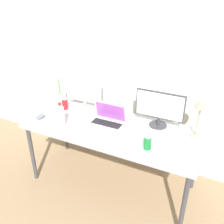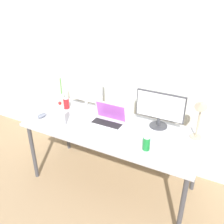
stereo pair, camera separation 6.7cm
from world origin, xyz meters
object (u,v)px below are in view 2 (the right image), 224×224
(soda_can_by_laptop, at_px, (146,143))
(monitor_left, at_px, (85,89))
(monitor_center, at_px, (160,108))
(laptop_silver, at_px, (109,119))
(keyboard_main, at_px, (173,158))
(water_bottle, at_px, (61,115))
(soda_can_near_keyboard, at_px, (66,103))
(bamboo_vase, at_px, (62,98))
(desk_lamp, at_px, (200,113))
(mouse_by_keyboard, at_px, (42,116))
(work_desk, at_px, (112,132))

(soda_can_by_laptop, bearing_deg, monitor_left, 154.06)
(monitor_center, relative_size, laptop_silver, 1.38)
(monitor_left, relative_size, monitor_center, 0.92)
(keyboard_main, relative_size, water_bottle, 1.44)
(monitor_center, distance_m, soda_can_near_keyboard, 1.10)
(soda_can_near_keyboard, distance_m, bamboo_vase, 0.13)
(monitor_left, distance_m, desk_lamp, 1.27)
(monitor_left, xyz_separation_m, mouse_by_keyboard, (-0.31, -0.41, -0.22))
(monitor_center, xyz_separation_m, keyboard_main, (0.28, -0.45, -0.20))
(monitor_left, height_order, laptop_silver, monitor_left)
(laptop_silver, bearing_deg, monitor_left, 154.44)
(monitor_left, xyz_separation_m, monitor_center, (0.88, -0.01, -0.03))
(laptop_silver, relative_size, water_bottle, 1.31)
(keyboard_main, xyz_separation_m, bamboo_vase, (-1.48, 0.43, 0.07))
(mouse_by_keyboard, distance_m, bamboo_vase, 0.38)
(water_bottle, distance_m, desk_lamp, 1.33)
(mouse_by_keyboard, distance_m, soda_can_near_keyboard, 0.32)
(work_desk, distance_m, water_bottle, 0.54)
(soda_can_by_laptop, bearing_deg, desk_lamp, 44.93)
(laptop_silver, bearing_deg, soda_can_near_keyboard, 172.41)
(work_desk, xyz_separation_m, soda_can_by_laptop, (0.44, -0.19, 0.12))
(work_desk, bearing_deg, bamboo_vase, 164.73)
(monitor_left, xyz_separation_m, soda_can_by_laptop, (0.91, -0.44, -0.17))
(keyboard_main, xyz_separation_m, soda_can_near_keyboard, (-1.37, 0.35, 0.05))
(bamboo_vase, bearing_deg, monitor_left, 7.50)
(water_bottle, relative_size, soda_can_near_keyboard, 2.17)
(work_desk, xyz_separation_m, laptop_silver, (-0.07, 0.06, 0.11))
(soda_can_near_keyboard, xyz_separation_m, desk_lamp, (1.47, 0.02, 0.23))
(soda_can_near_keyboard, distance_m, soda_can_by_laptop, 1.16)
(bamboo_vase, xyz_separation_m, desk_lamp, (1.58, -0.05, 0.21))
(water_bottle, bearing_deg, laptop_silver, 34.62)
(water_bottle, bearing_deg, keyboard_main, -0.01)
(soda_can_near_keyboard, bearing_deg, soda_can_by_laptop, -16.60)
(work_desk, xyz_separation_m, bamboo_vase, (-0.79, 0.21, 0.13))
(monitor_center, bearing_deg, soda_can_by_laptop, -86.34)
(monitor_left, distance_m, keyboard_main, 1.28)
(mouse_by_keyboard, relative_size, soda_can_by_laptop, 0.86)
(monitor_center, xyz_separation_m, laptop_silver, (-0.48, -0.18, -0.15))
(monitor_left, bearing_deg, mouse_by_keyboard, -126.80)
(soda_can_near_keyboard, bearing_deg, laptop_silver, -7.59)
(laptop_silver, bearing_deg, work_desk, -41.47)
(mouse_by_keyboard, xyz_separation_m, desk_lamp, (1.58, 0.33, 0.27))
(desk_lamp, bearing_deg, mouse_by_keyboard, -168.36)
(soda_can_near_keyboard, bearing_deg, monitor_left, 29.40)
(mouse_by_keyboard, bearing_deg, bamboo_vase, 99.01)
(mouse_by_keyboard, distance_m, water_bottle, 0.34)
(soda_can_near_keyboard, bearing_deg, work_desk, -12.02)
(monitor_left, bearing_deg, monitor_center, -0.95)
(work_desk, relative_size, soda_can_by_laptop, 14.29)
(soda_can_near_keyboard, relative_size, soda_can_by_laptop, 1.00)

